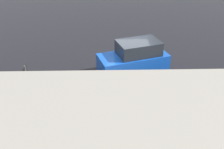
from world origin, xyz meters
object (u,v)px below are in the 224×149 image
object	(u,v)px
moving_hatchback	(134,59)
pedestrian	(46,97)
sign_post	(28,82)
fire_hydrant	(69,98)

from	to	relation	value
moving_hatchback	pedestrian	world-z (taller)	moving_hatchback
sign_post	moving_hatchback	bearing A→B (deg)	-147.22
moving_hatchback	fire_hydrant	xyz separation A→B (m)	(3.44, 2.91, -0.63)
pedestrian	sign_post	xyz separation A→B (m)	(0.66, 0.11, 0.90)
moving_hatchback	fire_hydrant	size ratio (longest dim) A/B	5.28
pedestrian	sign_post	bearing A→B (deg)	9.29
moving_hatchback	sign_post	world-z (taller)	sign_post
fire_hydrant	sign_post	bearing A→B (deg)	12.68
moving_hatchback	pedestrian	distance (m)	5.47
moving_hatchback	pedestrian	size ratio (longest dim) A/B	3.47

